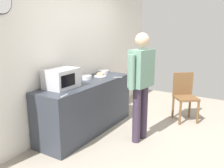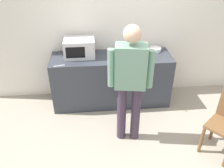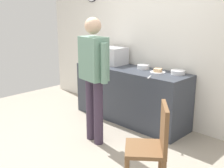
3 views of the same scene
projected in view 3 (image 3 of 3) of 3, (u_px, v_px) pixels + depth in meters
The scene contains 11 objects.
ground_plane at pixel (84, 148), 3.81m from camera, with size 6.00×6.00×0.00m, color #9E9384.
back_wall at pixel (156, 43), 4.59m from camera, with size 5.40×0.13×2.60m.
kitchen_counter at pixel (130, 95), 4.69m from camera, with size 2.03×0.62×0.90m, color #333842.
microwave at pixel (111, 55), 4.95m from camera, with size 0.50×0.39×0.30m.
sandwich_plate at pixel (158, 71), 4.27m from camera, with size 0.23×0.23×0.07m.
salad_bowl at pixel (143, 67), 4.55m from camera, with size 0.19×0.19×0.07m, color white.
cereal_bowl at pixel (178, 72), 4.16m from camera, with size 0.21×0.21×0.06m, color white.
fork_utensil at pixel (149, 77), 3.98m from camera, with size 0.17×0.02×0.01m, color silver.
spoon_utensil at pixel (85, 64), 4.96m from camera, with size 0.17×0.02×0.01m, color silver.
person_standing at pixel (94, 71), 3.78m from camera, with size 0.58×0.30×1.74m.
wooden_chair at pixel (153, 144), 2.80m from camera, with size 0.56×0.56×0.94m.
Camera 3 is at (2.69, -2.22, 1.83)m, focal length 44.82 mm.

